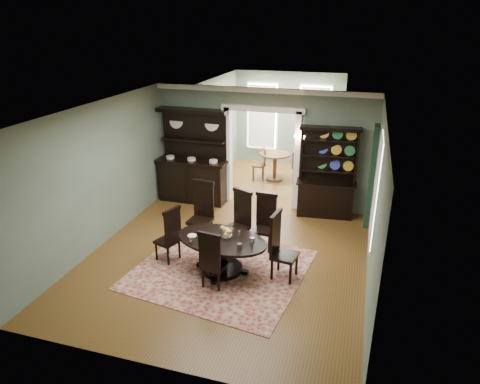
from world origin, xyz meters
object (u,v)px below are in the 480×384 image
object	(u,v)px
welsh_dresser	(326,184)
parlor_table	(275,163)
dining_table	(222,248)
sideboard	(193,170)

from	to	relation	value
welsh_dresser	parlor_table	world-z (taller)	welsh_dresser
dining_table	welsh_dresser	xyz separation A→B (m)	(1.60, 3.17, 0.31)
sideboard	parlor_table	xyz separation A→B (m)	(1.74, 2.11, -0.31)
sideboard	welsh_dresser	bearing A→B (deg)	0.93
parlor_table	dining_table	bearing A→B (deg)	-88.79
dining_table	welsh_dresser	world-z (taller)	welsh_dresser
sideboard	welsh_dresser	world-z (taller)	sideboard
welsh_dresser	parlor_table	size ratio (longest dim) A/B	2.46
sideboard	parlor_table	distance (m)	2.75
dining_table	sideboard	world-z (taller)	sideboard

